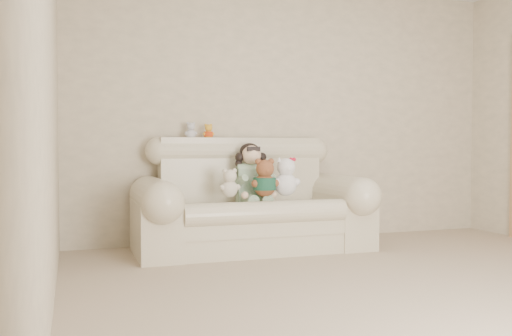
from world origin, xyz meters
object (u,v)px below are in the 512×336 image
object	(u,v)px
sofa	(252,194)
cream_teddy	(230,180)
seated_child	(251,172)
white_cat	(286,173)
brown_teddy	(265,174)

from	to	relation	value
sofa	cream_teddy	size ratio (longest dim) A/B	7.14
seated_child	white_cat	bearing A→B (deg)	-34.18
sofa	cream_teddy	distance (m)	0.31
seated_child	white_cat	size ratio (longest dim) A/B	1.37
sofa	brown_teddy	xyz separation A→B (m)	(0.06, -0.17, 0.18)
seated_child	cream_teddy	distance (m)	0.33
brown_teddy	white_cat	xyz separation A→B (m)	(0.21, 0.03, 0.01)
sofa	white_cat	distance (m)	0.36
seated_child	brown_teddy	size ratio (longest dim) A/B	1.43
sofa	cream_teddy	xyz separation A→B (m)	(-0.25, -0.12, 0.13)
sofa	cream_teddy	bearing A→B (deg)	-154.23
brown_teddy	cream_teddy	distance (m)	0.31
white_cat	cream_teddy	size ratio (longest dim) A/B	1.40
sofa	brown_teddy	size ratio (longest dim) A/B	5.30
seated_child	sofa	bearing A→B (deg)	-93.66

